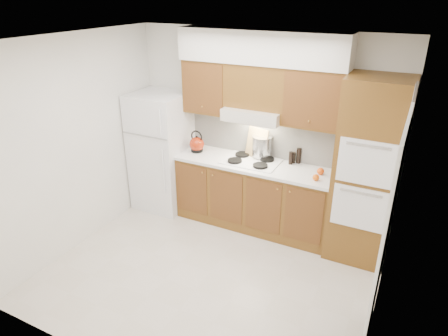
# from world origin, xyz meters

# --- Properties ---
(floor) EXTENTS (3.60, 3.60, 0.00)m
(floor) POSITION_xyz_m (0.00, 0.00, 0.00)
(floor) COLOR beige
(floor) RESTS_ON ground
(ceiling) EXTENTS (3.60, 3.60, 0.00)m
(ceiling) POSITION_xyz_m (0.00, 0.00, 2.60)
(ceiling) COLOR white
(ceiling) RESTS_ON wall_back
(wall_back) EXTENTS (3.60, 0.02, 2.60)m
(wall_back) POSITION_xyz_m (0.00, 1.50, 1.30)
(wall_back) COLOR white
(wall_back) RESTS_ON floor
(wall_left) EXTENTS (0.02, 3.00, 2.60)m
(wall_left) POSITION_xyz_m (-1.80, 0.00, 1.30)
(wall_left) COLOR white
(wall_left) RESTS_ON floor
(wall_right) EXTENTS (0.02, 3.00, 2.60)m
(wall_right) POSITION_xyz_m (1.80, 0.00, 1.30)
(wall_right) COLOR white
(wall_right) RESTS_ON floor
(fridge) EXTENTS (0.75, 0.72, 1.72)m
(fridge) POSITION_xyz_m (-1.41, 1.14, 0.86)
(fridge) COLOR white
(fridge) RESTS_ON floor
(base_cabinets) EXTENTS (2.11, 0.60, 0.90)m
(base_cabinets) POSITION_xyz_m (0.02, 1.20, 0.45)
(base_cabinets) COLOR brown
(base_cabinets) RESTS_ON floor
(countertop) EXTENTS (2.13, 0.62, 0.04)m
(countertop) POSITION_xyz_m (0.03, 1.19, 0.92)
(countertop) COLOR white
(countertop) RESTS_ON base_cabinets
(backsplash) EXTENTS (2.11, 0.03, 0.56)m
(backsplash) POSITION_xyz_m (0.02, 1.49, 1.22)
(backsplash) COLOR white
(backsplash) RESTS_ON countertop
(oven_cabinet) EXTENTS (0.70, 0.65, 2.20)m
(oven_cabinet) POSITION_xyz_m (1.44, 1.18, 1.10)
(oven_cabinet) COLOR brown
(oven_cabinet) RESTS_ON floor
(upper_cab_left) EXTENTS (0.63, 0.33, 0.70)m
(upper_cab_left) POSITION_xyz_m (-0.71, 1.33, 1.85)
(upper_cab_left) COLOR brown
(upper_cab_left) RESTS_ON wall_back
(upper_cab_right) EXTENTS (0.73, 0.33, 0.70)m
(upper_cab_right) POSITION_xyz_m (0.72, 1.33, 1.85)
(upper_cab_right) COLOR brown
(upper_cab_right) RESTS_ON wall_back
(range_hood) EXTENTS (0.75, 0.45, 0.15)m
(range_hood) POSITION_xyz_m (-0.02, 1.27, 1.57)
(range_hood) COLOR silver
(range_hood) RESTS_ON wall_back
(upper_cab_over_hood) EXTENTS (0.75, 0.33, 0.55)m
(upper_cab_over_hood) POSITION_xyz_m (-0.02, 1.33, 1.92)
(upper_cab_over_hood) COLOR brown
(upper_cab_over_hood) RESTS_ON range_hood
(soffit) EXTENTS (2.13, 0.36, 0.40)m
(soffit) POSITION_xyz_m (0.03, 1.32, 2.40)
(soffit) COLOR silver
(soffit) RESTS_ON wall_back
(cooktop) EXTENTS (0.74, 0.50, 0.01)m
(cooktop) POSITION_xyz_m (-0.02, 1.21, 0.95)
(cooktop) COLOR white
(cooktop) RESTS_ON countertop
(doorway) EXTENTS (0.02, 0.90, 2.10)m
(doorway) POSITION_xyz_m (1.79, -0.35, 1.05)
(doorway) COLOR black
(doorway) RESTS_ON floor
(wall_clock) EXTENTS (0.02, 0.30, 0.30)m
(wall_clock) POSITION_xyz_m (1.79, 0.55, 2.15)
(wall_clock) COLOR #3F3833
(wall_clock) RESTS_ON wall_right
(kettle) EXTENTS (0.27, 0.27, 0.21)m
(kettle) POSITION_xyz_m (-0.84, 1.19, 1.05)
(kettle) COLOR #96220A
(kettle) RESTS_ON countertop
(cutting_board) EXTENTS (0.33, 0.19, 0.42)m
(cutting_board) POSITION_xyz_m (-0.02, 1.38, 1.14)
(cutting_board) COLOR tan
(cutting_board) RESTS_ON countertop
(stock_pot) EXTENTS (0.32, 0.32, 0.27)m
(stock_pot) POSITION_xyz_m (0.05, 1.40, 1.11)
(stock_pot) COLOR #ADAEB2
(stock_pot) RESTS_ON cooktop
(condiment_a) EXTENTS (0.06, 0.06, 0.21)m
(condiment_a) POSITION_xyz_m (0.55, 1.45, 1.04)
(condiment_a) COLOR black
(condiment_a) RESTS_ON countertop
(condiment_b) EXTENTS (0.06, 0.06, 0.17)m
(condiment_b) POSITION_xyz_m (0.47, 1.37, 1.03)
(condiment_b) COLOR black
(condiment_b) RESTS_ON countertop
(condiment_c) EXTENTS (0.05, 0.05, 0.15)m
(condiment_c) POSITION_xyz_m (0.48, 1.43, 1.01)
(condiment_c) COLOR black
(condiment_c) RESTS_ON countertop
(orange_near) EXTENTS (0.09, 0.09, 0.08)m
(orange_near) POSITION_xyz_m (0.89, 1.03, 0.98)
(orange_near) COLOR #FF570D
(orange_near) RESTS_ON countertop
(orange_far) EXTENTS (0.10, 0.10, 0.09)m
(orange_far) POSITION_xyz_m (0.90, 1.23, 0.98)
(orange_far) COLOR #F8610D
(orange_far) RESTS_ON countertop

